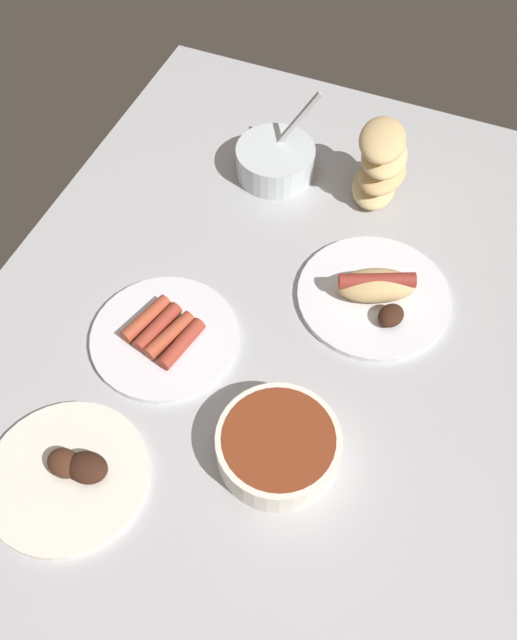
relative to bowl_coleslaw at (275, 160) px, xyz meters
The scene contains 7 objects.
ground_plane 34.56cm from the bowl_coleslaw, 159.43° to the right, with size 120.00×90.00×3.00cm, color #B2B2B7.
bowl_coleslaw is the anchor object (origin of this frame).
plate_hotdog_assembled 32.26cm from the bowl_coleslaw, 129.47° to the right, with size 24.09×24.09×5.61cm.
bowl_chili 54.61cm from the bowl_coleslaw, 157.98° to the right, with size 16.81×16.81×4.90cm.
plate_sausages 39.87cm from the bowl_coleslaw, behind, with size 22.39×22.39×3.20cm.
bread_stack 18.84cm from the bowl_coleslaw, 85.39° to the right, with size 12.70×10.04×14.40cm.
plate_grilled_meat 64.46cm from the bowl_coleslaw, behind, with size 21.95×21.95×4.10cm.
Camera 1 is at (-56.35, -21.15, 89.44)cm, focal length 39.62 mm.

